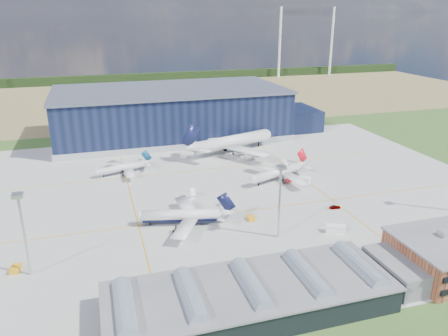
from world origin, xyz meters
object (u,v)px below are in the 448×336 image
Objects in this scene: airliner_widebody at (232,135)px; gse_tug_a at (16,269)px; light_mast_west at (22,221)px; gse_cart_a at (285,162)px; gse_cart_b at (184,156)px; light_mast_center at (280,190)px; airliner_regional at (121,164)px; hangar at (176,115)px; airliner_red at (278,168)px; car_a at (335,207)px; gse_tug_b at (251,218)px; airliner_navy at (182,210)px; gse_van_b at (304,180)px; airstair at (190,195)px; car_b at (178,232)px; gse_van_a at (336,229)px.

airliner_widebody reaches higher than gse_tug_a.
light_mast_west reaches higher than gse_cart_a.
gse_tug_a reaches higher than gse_cart_b.
light_mast_center is 0.88× the size of airliner_regional.
light_mast_west reaches higher than airliner_widebody.
light_mast_center is at bearing -86.70° from hangar.
car_a is at bearing 83.85° from airliner_red.
light_mast_west reaches higher than airliner_red.
light_mast_center reaches higher than gse_tug_b.
airliner_regional is (-14.81, 53.47, -1.05)m from airliner_navy.
airliner_regional reaches higher than gse_cart_a.
airstair reaches higher than gse_van_b.
car_b is (-28.78, 10.98, -14.89)m from light_mast_center.
gse_van_a reaches higher than gse_cart_b.
car_a is at bearing 15.21° from gse_tug_a.
car_a reaches higher than car_b.
airliner_navy is 0.61× the size of airliner_widebody.
airstair is at bearing 177.94° from gse_cart_b.
gse_tug_b is at bearing 94.51° from car_a.
light_mast_center is 0.70× the size of airliner_red.
light_mast_west reaches higher than gse_van_b.
airstair is at bearing -9.77° from airliner_red.
car_a is at bearing -170.38° from airliner_navy.
car_a is at bearing 7.57° from light_mast_west.
airliner_regional is at bearing -61.03° from airliner_navy.
airliner_widebody is at bearing -63.28° from hangar.
car_b is (-9.65, -25.23, -0.90)m from airstair.
gse_van_b reaches higher than gse_cart_a.
gse_van_b is at bearing -112.03° from gse_cart_a.
car_a is (-1.08, -25.62, -0.48)m from gse_van_b.
gse_van_b reaches higher than gse_cart_b.
car_a is (8.38, -31.01, -4.67)m from airliner_red.
hangar reaches higher than gse_tug_a.
airliner_red is 32.46m from car_a.
gse_van_a is 53.93m from airstair.
light_mast_west is 106.52m from gse_van_b.
gse_van_a reaches higher than car_b.
hangar is at bearing 0.70° from gse_cart_b.
hangar is 32.17× the size of airstair.
airliner_navy reaches higher than gse_cart_b.
gse_tug_a is (-47.68, -13.82, -4.55)m from airliner_navy.
hangar is at bearing -137.73° from airliner_regional.
gse_van_b is (9.46, -5.39, -4.20)m from airliner_red.
light_mast_west is at bearing 5.05° from airliner_red.
hangar is at bearing -86.53° from airliner_navy.
airliner_regional is at bearing 157.77° from gse_cart_a.
gse_tug_b is at bearing 32.38° from airliner_red.
car_b is at bearing 13.43° from airliner_red.
gse_van_a is 2.04× the size of gse_cart_b.
light_mast_west and light_mast_center have the same top height.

